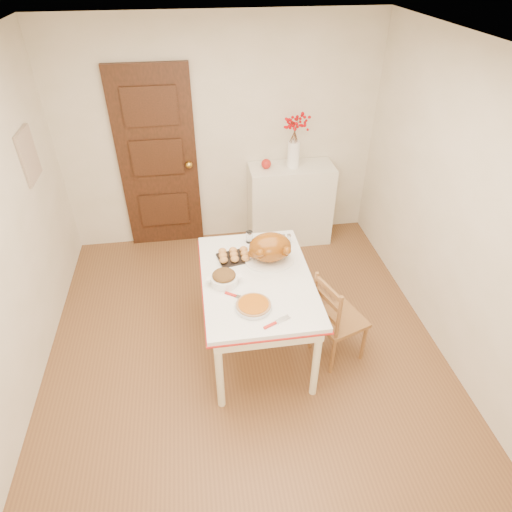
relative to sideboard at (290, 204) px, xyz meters
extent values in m
cube|color=brown|center=(-0.77, -1.78, -0.48)|extent=(3.50, 4.00, 0.00)
cube|color=white|center=(-0.77, -1.78, 2.02)|extent=(3.50, 4.00, 0.00)
cube|color=beige|center=(-0.77, 0.22, 0.77)|extent=(3.50, 0.00, 2.50)
cube|color=beige|center=(0.98, -1.78, 0.77)|extent=(0.00, 4.00, 2.50)
cube|color=black|center=(-1.47, 0.19, 0.55)|extent=(0.85, 0.06, 2.06)
cube|color=#B1A88B|center=(-2.50, -0.58, 1.02)|extent=(0.03, 0.35, 0.45)
cube|color=silver|center=(0.00, 0.00, 0.00)|extent=(0.96, 0.43, 0.96)
sphere|color=#B01C16|center=(-0.29, 0.00, 0.53)|extent=(0.11, 0.11, 0.11)
cylinder|color=#9E4C09|center=(-0.74, -2.04, 0.35)|extent=(0.33, 0.33, 0.06)
cylinder|color=white|center=(-0.65, -1.17, 0.37)|extent=(0.07, 0.07, 0.11)
camera|label=1|loc=(-1.08, -4.43, 2.56)|focal=30.72mm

